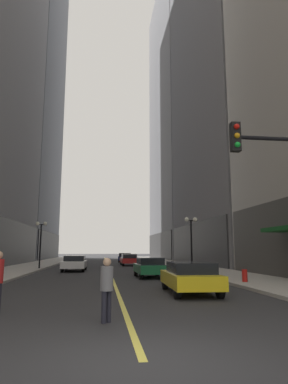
# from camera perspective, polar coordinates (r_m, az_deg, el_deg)

# --- Properties ---
(ground_plane) EXTENTS (200.00, 200.00, 0.00)m
(ground_plane) POSITION_cam_1_polar(r_m,az_deg,el_deg) (40.99, -6.22, -12.26)
(ground_plane) COLOR #2D2D30
(sidewalk_left) EXTENTS (4.50, 78.00, 0.15)m
(sidewalk_left) POSITION_cam_1_polar(r_m,az_deg,el_deg) (41.67, -17.88, -11.71)
(sidewalk_left) COLOR #ADA8A0
(sidewalk_left) RESTS_ON ground
(sidewalk_right) EXTENTS (4.50, 78.00, 0.15)m
(sidewalk_right) POSITION_cam_1_polar(r_m,az_deg,el_deg) (41.96, 5.38, -12.11)
(sidewalk_right) COLOR #ADA8A0
(sidewalk_right) RESTS_ON ground
(lane_centre_stripe) EXTENTS (0.16, 70.00, 0.01)m
(lane_centre_stripe) POSITION_cam_1_polar(r_m,az_deg,el_deg) (40.99, -6.22, -12.25)
(lane_centre_stripe) COLOR #E5D64C
(lane_centre_stripe) RESTS_ON ground
(building_left_far) EXTENTS (14.00, 26.00, 78.09)m
(building_left_far) POSITION_cam_1_polar(r_m,az_deg,el_deg) (77.48, -19.77, 19.51)
(building_left_far) COLOR slate
(building_left_far) RESTS_ON ground
(building_right_far) EXTENTS (12.88, 26.00, 59.51)m
(building_right_far) POSITION_cam_1_polar(r_m,az_deg,el_deg) (73.70, 7.41, 12.55)
(building_right_far) COLOR gray
(building_right_far) RESTS_ON ground
(car_yellow) EXTENTS (2.07, 4.51, 1.32)m
(car_yellow) POSITION_cam_1_polar(r_m,az_deg,el_deg) (14.92, 7.79, -14.01)
(car_yellow) COLOR yellow
(car_yellow) RESTS_ON ground
(car_green) EXTENTS (1.84, 4.08, 1.32)m
(car_green) POSITION_cam_1_polar(r_m,az_deg,el_deg) (23.01, 0.99, -12.56)
(car_green) COLOR #196038
(car_green) RESTS_ON ground
(car_white) EXTENTS (1.97, 4.63, 1.32)m
(car_white) POSITION_cam_1_polar(r_m,az_deg,el_deg) (30.34, -11.68, -11.67)
(car_white) COLOR silver
(car_white) RESTS_ON ground
(car_red) EXTENTS (1.88, 4.43, 1.32)m
(car_red) POSITION_cam_1_polar(r_m,az_deg,el_deg) (39.89, -2.59, -11.34)
(car_red) COLOR #B21919
(car_red) RESTS_ON ground
(car_navy) EXTENTS (2.10, 4.53, 1.32)m
(car_navy) POSITION_cam_1_polar(r_m,az_deg,el_deg) (50.04, -3.30, -11.00)
(car_navy) COLOR #141E4C
(car_navy) RESTS_ON ground
(pedestrian_in_grey_suit) EXTENTS (0.48, 0.48, 1.64)m
(pedestrian_in_grey_suit) POSITION_cam_1_polar(r_m,az_deg,el_deg) (9.14, -6.35, -15.37)
(pedestrian_in_grey_suit) COLOR black
(pedestrian_in_grey_suit) RESTS_ON ground
(street_lamp_left_far) EXTENTS (1.06, 0.36, 4.43)m
(street_lamp_left_far) POSITION_cam_1_polar(r_m,az_deg,el_deg) (33.02, -17.11, -6.86)
(street_lamp_left_far) COLOR black
(street_lamp_left_far) RESTS_ON ground
(street_lamp_right_mid) EXTENTS (1.06, 0.36, 4.43)m
(street_lamp_right_mid) POSITION_cam_1_polar(r_m,az_deg,el_deg) (27.46, 8.01, -6.70)
(street_lamp_right_mid) COLOR black
(street_lamp_right_mid) RESTS_ON ground
(fire_hydrant_right) EXTENTS (0.28, 0.28, 0.80)m
(fire_hydrant_right) POSITION_cam_1_polar(r_m,az_deg,el_deg) (19.26, 16.75, -13.66)
(fire_hydrant_right) COLOR red
(fire_hydrant_right) RESTS_ON ground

